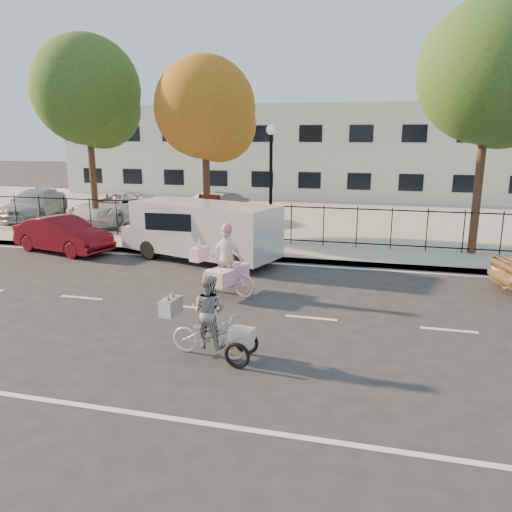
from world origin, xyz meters
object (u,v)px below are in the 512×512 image
(lot_car_b, at_px, (113,207))
(lot_car_a, at_px, (35,204))
(unicorn_bike, at_px, (226,269))
(zebra_trike, at_px, (209,325))
(red_sedan, at_px, (63,235))
(lot_car_c, at_px, (212,208))
(lamppost, at_px, (271,164))
(white_van, at_px, (202,229))
(pedestrian, at_px, (146,221))

(lot_car_b, bearing_deg, lot_car_a, 176.37)
(unicorn_bike, xyz_separation_m, lot_car_b, (-8.24, 8.59, 0.14))
(zebra_trike, bearing_deg, red_sedan, 55.19)
(unicorn_bike, height_order, lot_car_c, unicorn_bike)
(lamppost, distance_m, zebra_trike, 9.65)
(white_van, relative_size, red_sedan, 1.53)
(unicorn_bike, height_order, red_sedan, unicorn_bike)
(white_van, bearing_deg, lamppost, 69.40)
(pedestrian, height_order, lot_car_a, pedestrian)
(lamppost, xyz_separation_m, unicorn_bike, (0.07, -5.60, -2.40))
(lamppost, relative_size, lot_car_a, 0.92)
(pedestrian, xyz_separation_m, lot_car_c, (1.01, 4.66, -0.11))
(lamppost, xyz_separation_m, lot_car_b, (-8.16, 2.99, -2.26))
(lot_car_a, xyz_separation_m, lot_car_c, (8.88, 0.77, 0.00))
(lamppost, relative_size, unicorn_bike, 2.22)
(pedestrian, bearing_deg, zebra_trike, 81.67)
(zebra_trike, distance_m, lot_car_a, 18.40)
(unicorn_bike, bearing_deg, lamppost, 17.43)
(unicorn_bike, distance_m, white_van, 3.83)
(zebra_trike, height_order, lot_car_c, zebra_trike)
(pedestrian, height_order, lot_car_b, pedestrian)
(lamppost, relative_size, lot_car_c, 1.04)
(pedestrian, bearing_deg, unicorn_bike, 92.59)
(zebra_trike, bearing_deg, lot_car_c, 25.20)
(unicorn_bike, relative_size, white_van, 0.33)
(unicorn_bike, distance_m, lot_car_c, 10.35)
(pedestrian, bearing_deg, red_sedan, -6.34)
(lamppost, relative_size, white_van, 0.73)
(zebra_trike, bearing_deg, lot_car_b, 42.65)
(pedestrian, bearing_deg, lot_car_a, -67.41)
(lamppost, xyz_separation_m, white_van, (-1.83, -2.30, -2.04))
(white_van, relative_size, lot_car_b, 1.16)
(unicorn_bike, distance_m, lot_car_b, 11.90)
(pedestrian, relative_size, lot_car_b, 0.31)
(lamppost, distance_m, lot_car_c, 5.93)
(white_van, xyz_separation_m, lot_car_a, (-10.74, 5.57, -0.24))
(red_sedan, relative_size, lot_car_c, 0.93)
(white_van, height_order, lot_car_c, white_van)
(lot_car_a, height_order, lot_car_c, lot_car_c)
(red_sedan, xyz_separation_m, lot_car_c, (3.44, 6.34, 0.20))
(zebra_trike, bearing_deg, unicorn_bike, 18.76)
(lamppost, bearing_deg, red_sedan, -162.11)
(lot_car_b, distance_m, lot_car_c, 4.60)
(unicorn_bike, bearing_deg, pedestrian, 60.40)
(zebra_trike, xyz_separation_m, unicorn_bike, (-0.82, 3.68, 0.09))
(lot_car_a, xyz_separation_m, lot_car_b, (4.40, -0.28, 0.02))
(lot_car_b, bearing_deg, red_sedan, -78.90)
(zebra_trike, relative_size, lot_car_b, 0.37)
(zebra_trike, distance_m, pedestrian, 10.32)
(unicorn_bike, bearing_deg, white_van, 46.66)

